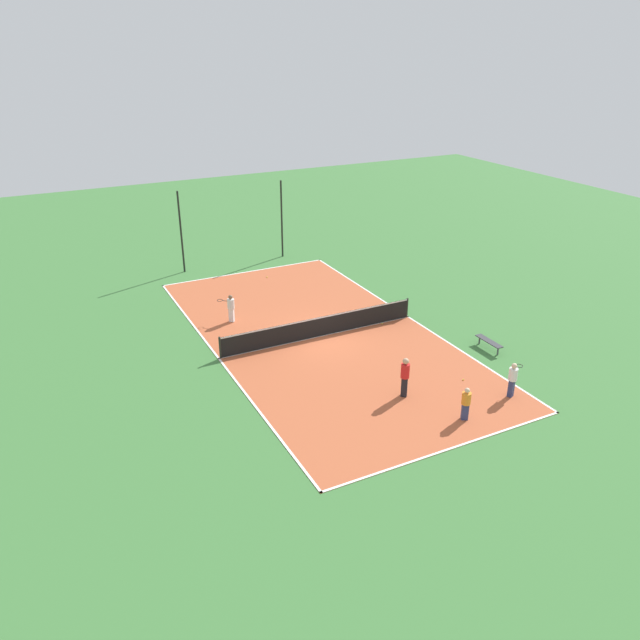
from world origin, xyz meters
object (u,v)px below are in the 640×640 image
Objects in this scene: fence_post_back_left at (181,232)px; tennis_ball_midcourt at (382,323)px; tennis_net at (320,326)px; player_coach_red at (405,375)px; player_center_orange at (466,402)px; tennis_ball_far_baseline at (267,277)px; player_near_white at (513,378)px; bench at (489,342)px; tennis_ball_near_net at (463,380)px; fence_post_back_right at (282,219)px; player_far_white at (231,307)px.

tennis_ball_midcourt is at bearing -61.07° from fence_post_back_left.
player_coach_red is (0.52, -6.64, 0.46)m from tennis_net.
fence_post_back_left is (-6.91, 12.51, 2.52)m from tennis_ball_midcourt.
tennis_ball_far_baseline is (-0.82, 18.04, -0.74)m from player_center_orange.
player_near_white is 17.93m from tennis_ball_far_baseline.
player_near_white is at bearing 151.17° from bench.
player_coach_red is 25.69× the size of tennis_ball_near_net.
tennis_net reaches higher than tennis_ball_far_baseline.
fence_post_back_left reaches higher than player_center_orange.
player_near_white is at bearing -78.34° from tennis_ball_far_baseline.
tennis_ball_far_baseline is at bearing 84.67° from tennis_net.
tennis_net is at bearing -105.41° from fence_post_back_right.
tennis_ball_far_baseline is at bearing 76.51° from player_near_white.
bench is at bearing 55.79° from player_coach_red.
player_coach_red is (-1.13, 2.50, 0.23)m from player_center_orange.
player_far_white is 10.99m from player_coach_red.
bench is 3.53m from tennis_ball_near_net.
tennis_ball_near_net is 1.00× the size of tennis_ball_midcourt.
player_far_white is at bearing 149.86° from player_coach_red.
player_center_orange is at bearing -101.76° from tennis_ball_midcourt.
player_center_orange is 18.07m from tennis_ball_far_baseline.
fence_post_back_left is 1.00× the size of fence_post_back_right.
fence_post_back_left reaches higher than player_coach_red.
fence_post_back_left reaches higher than player_near_white.
tennis_net is 12.94m from fence_post_back_right.
bench is 23.59× the size of tennis_ball_midcourt.
tennis_ball_near_net is at bearing -89.77° from tennis_ball_midcourt.
tennis_ball_near_net is (3.54, -6.73, -0.51)m from tennis_net.
player_center_orange is at bearing 131.23° from bench.
bench is 17.61m from fence_post_back_right.
fence_post_back_left is (-7.85, 20.96, 1.69)m from player_near_white.
player_far_white is 0.85× the size of player_coach_red.
tennis_net is 153.04× the size of tennis_ball_far_baseline.
player_center_orange is at bearing -76.76° from fence_post_back_left.
tennis_ball_midcourt is at bearing 32.70° from bench.
tennis_net is at bearing 117.75° from tennis_ball_near_net.
bench is 1.05× the size of player_near_white.
player_coach_red is at bearing 127.87° from player_near_white.
player_far_white is at bearing 49.11° from bench.
player_near_white is 8.55m from tennis_ball_midcourt.
fence_post_back_right reaches higher than player_near_white.
fence_post_back_left is (-3.40, 12.33, 2.00)m from tennis_net.
player_center_orange is 9.18m from tennis_ball_midcourt.
fence_post_back_left and fence_post_back_right have the same top height.
player_near_white is 0.30× the size of fence_post_back_right.
tennis_ball_midcourt is (3.52, -0.18, -0.51)m from tennis_net.
tennis_ball_near_net is at bearing -69.99° from fence_post_back_left.
tennis_ball_far_baseline is (0.83, 8.90, -0.51)m from tennis_net.
player_coach_red is at bearing -85.52° from tennis_net.
tennis_ball_far_baseline is at bearing -87.20° from player_far_white.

